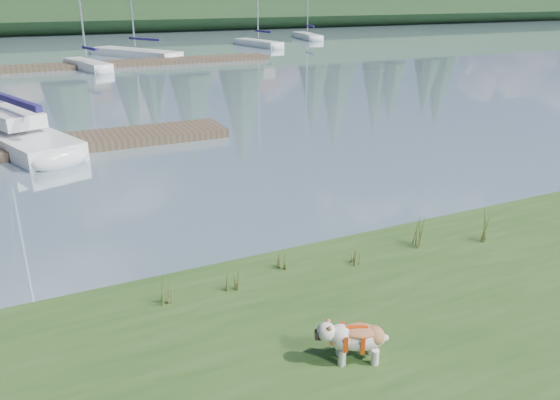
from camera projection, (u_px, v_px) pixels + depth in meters
ground at (57, 69)px, 36.16m from camera, size 200.00×200.00×0.00m
ridge at (27, 10)px, 71.55m from camera, size 200.00×20.00×5.00m
bulldog at (356, 337)px, 6.94m from camera, size 0.94×0.62×0.55m
sailboat_main at (1, 127)px, 18.90m from camera, size 4.65×9.02×12.86m
dock_far at (88, 65)px, 36.91m from camera, size 26.00×2.20×0.30m
sailboat_bg_2 at (84, 63)px, 36.26m from camera, size 2.73×6.29×9.49m
sailboat_bg_3 at (128, 52)px, 43.31m from camera, size 6.47×9.42×14.12m
sailboat_bg_4 at (255, 42)px, 51.40m from camera, size 2.65×7.30×10.65m
sailboat_bg_5 at (306, 35)px, 59.69m from camera, size 2.95×7.74×10.90m
weed_0 at (233, 278)px, 8.63m from camera, size 0.17×0.14×0.50m
weed_1 at (279, 258)px, 9.31m from camera, size 0.17×0.14×0.49m
weed_2 at (418, 233)px, 10.11m from camera, size 0.17×0.14×0.65m
weed_3 at (164, 291)px, 8.29m from camera, size 0.17×0.14×0.48m
weed_4 at (357, 255)px, 9.52m from camera, size 0.17×0.14×0.36m
weed_5 at (486, 226)px, 10.34m from camera, size 0.17×0.14×0.72m
mud_lip at (206, 283)px, 9.48m from camera, size 60.00×0.50×0.14m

